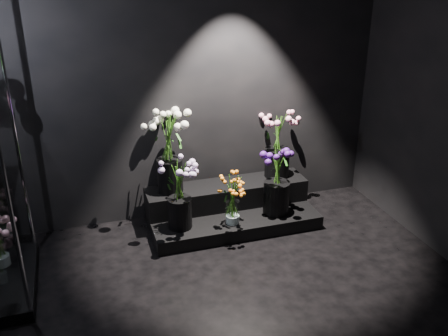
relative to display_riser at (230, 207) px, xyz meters
name	(u,v)px	position (x,y,z in m)	size (l,w,h in m)	color
wall_back	(176,77)	(-0.42, 0.32, 1.25)	(4.00, 4.00, 0.00)	black
display_riser	(230,207)	(0.00, 0.00, 0.00)	(1.60, 0.71, 0.36)	black
bouquet_orange_bells	(233,198)	(-0.07, -0.28, 0.25)	(0.30, 0.30, 0.51)	white
bouquet_lilac	(179,190)	(-0.55, -0.20, 0.36)	(0.44, 0.44, 0.65)	black
bouquet_purple	(277,179)	(0.40, -0.21, 0.34)	(0.34, 0.34, 0.67)	black
bouquet_cream_roses	(169,145)	(-0.56, 0.11, 0.67)	(0.49, 0.49, 0.79)	black
bouquet_pink_roses	(278,140)	(0.54, 0.13, 0.59)	(0.39, 0.39, 0.67)	black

